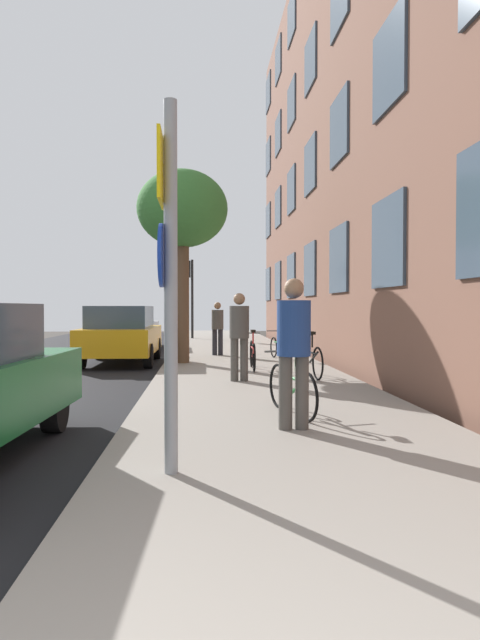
{
  "coord_description": "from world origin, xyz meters",
  "views": [
    {
      "loc": [
        -0.0,
        -0.57,
        1.59
      ],
      "look_at": [
        0.78,
        10.35,
        1.33
      ],
      "focal_mm": 30.24,
      "sensor_mm": 36.0,
      "label": 1
    }
  ],
  "objects_px": {
    "bicycle_3": "(279,347)",
    "car_2": "(132,327)",
    "traffic_light": "(190,285)",
    "pedestrian_1": "(239,331)",
    "bicycle_0": "(292,388)",
    "bicycle_2": "(253,354)",
    "pedestrian_2": "(218,325)",
    "pedestrian_0": "(294,343)",
    "sign_post": "(168,264)",
    "car_1": "(122,334)",
    "bicycle_1": "(310,359)",
    "tree_near": "(183,212)"
  },
  "relations": [
    {
      "from": "pedestrian_0",
      "to": "bicycle_3",
      "type": "bearing_deg",
      "value": 82.91
    },
    {
      "from": "sign_post",
      "to": "traffic_light",
      "type": "bearing_deg",
      "value": 90.68
    },
    {
      "from": "bicycle_0",
      "to": "pedestrian_1",
      "type": "relative_size",
      "value": 0.93
    },
    {
      "from": "car_2",
      "to": "pedestrian_2",
      "type": "bearing_deg",
      "value": -53.46
    },
    {
      "from": "tree_near",
      "to": "bicycle_3",
      "type": "relative_size",
      "value": 3.24
    },
    {
      "from": "bicycle_3",
      "to": "car_2",
      "type": "relative_size",
      "value": 0.35
    },
    {
      "from": "pedestrian_0",
      "to": "pedestrian_1",
      "type": "height_order",
      "value": "pedestrian_0"
    },
    {
      "from": "bicycle_1",
      "to": "pedestrian_1",
      "type": "xyz_separation_m",
      "value": [
        -1.53,
        -0.5,
        0.62
      ]
    },
    {
      "from": "bicycle_2",
      "to": "pedestrian_2",
      "type": "bearing_deg",
      "value": 100.39
    },
    {
      "from": "traffic_light",
      "to": "pedestrian_1",
      "type": "relative_size",
      "value": 2.14
    },
    {
      "from": "pedestrian_0",
      "to": "car_2",
      "type": "height_order",
      "value": "pedestrian_0"
    },
    {
      "from": "bicycle_2",
      "to": "pedestrian_1",
      "type": "distance_m",
      "value": 2.14
    },
    {
      "from": "pedestrian_0",
      "to": "car_1",
      "type": "xyz_separation_m",
      "value": [
        -3.36,
        8.94,
        -0.32
      ]
    },
    {
      "from": "bicycle_2",
      "to": "pedestrian_0",
      "type": "bearing_deg",
      "value": -90.94
    },
    {
      "from": "tree_near",
      "to": "bicycle_1",
      "type": "distance_m",
      "value": 5.57
    },
    {
      "from": "tree_near",
      "to": "pedestrian_2",
      "type": "distance_m",
      "value": 3.92
    },
    {
      "from": "traffic_light",
      "to": "pedestrian_2",
      "type": "xyz_separation_m",
      "value": [
        1.04,
        -9.31,
        -1.64
      ]
    },
    {
      "from": "sign_post",
      "to": "pedestrian_0",
      "type": "relative_size",
      "value": 1.81
    },
    {
      "from": "car_1",
      "to": "pedestrian_2",
      "type": "bearing_deg",
      "value": 24.71
    },
    {
      "from": "bicycle_1",
      "to": "car_1",
      "type": "distance_m",
      "value": 6.15
    },
    {
      "from": "bicycle_0",
      "to": "bicycle_2",
      "type": "xyz_separation_m",
      "value": [
        -0.02,
        5.41,
        0.0
      ]
    },
    {
      "from": "bicycle_1",
      "to": "pedestrian_1",
      "type": "relative_size",
      "value": 1.0
    },
    {
      "from": "sign_post",
      "to": "pedestrian_1",
      "type": "bearing_deg",
      "value": 80.0
    },
    {
      "from": "bicycle_0",
      "to": "pedestrian_2",
      "type": "bearing_deg",
      "value": 94.55
    },
    {
      "from": "sign_post",
      "to": "traffic_light",
      "type": "xyz_separation_m",
      "value": [
        -0.25,
        21.13,
        0.73
      ]
    },
    {
      "from": "pedestrian_1",
      "to": "car_1",
      "type": "xyz_separation_m",
      "value": [
        -3.0,
        4.64,
        -0.28
      ]
    },
    {
      "from": "bicycle_0",
      "to": "pedestrian_2",
      "type": "distance_m",
      "value": 9.37
    },
    {
      "from": "bicycle_2",
      "to": "car_2",
      "type": "distance_m",
      "value": 9.08
    },
    {
      "from": "bicycle_1",
      "to": "pedestrian_0",
      "type": "distance_m",
      "value": 4.99
    },
    {
      "from": "pedestrian_2",
      "to": "bicycle_2",
      "type": "bearing_deg",
      "value": -79.61
    },
    {
      "from": "tree_near",
      "to": "bicycle_3",
      "type": "bearing_deg",
      "value": 16.32
    },
    {
      "from": "car_2",
      "to": "sign_post",
      "type": "bearing_deg",
      "value": -81.55
    },
    {
      "from": "sign_post",
      "to": "bicycle_0",
      "type": "distance_m",
      "value": 3.28
    },
    {
      "from": "pedestrian_0",
      "to": "pedestrian_1",
      "type": "bearing_deg",
      "value": 94.71
    },
    {
      "from": "bicycle_0",
      "to": "pedestrian_0",
      "type": "bearing_deg",
      "value": -98.24
    },
    {
      "from": "bicycle_0",
      "to": "pedestrian_2",
      "type": "xyz_separation_m",
      "value": [
        -0.74,
        9.32,
        0.57
      ]
    },
    {
      "from": "sign_post",
      "to": "bicycle_0",
      "type": "height_order",
      "value": "sign_post"
    },
    {
      "from": "sign_post",
      "to": "car_2",
      "type": "relative_size",
      "value": 0.73
    },
    {
      "from": "sign_post",
      "to": "tree_near",
      "type": "distance_m",
      "value": 9.84
    },
    {
      "from": "bicycle_3",
      "to": "car_1",
      "type": "bearing_deg",
      "value": 177.78
    },
    {
      "from": "bicycle_2",
      "to": "car_2",
      "type": "xyz_separation_m",
      "value": [
        -3.9,
        8.2,
        0.35
      ]
    },
    {
      "from": "bicycle_2",
      "to": "pedestrian_2",
      "type": "distance_m",
      "value": 4.01
    },
    {
      "from": "bicycle_2",
      "to": "car_1",
      "type": "xyz_separation_m",
      "value": [
        -3.46,
        2.65,
        0.35
      ]
    },
    {
      "from": "bicycle_0",
      "to": "bicycle_1",
      "type": "distance_m",
      "value": 4.06
    },
    {
      "from": "traffic_light",
      "to": "bicycle_0",
      "type": "relative_size",
      "value": 2.31
    },
    {
      "from": "tree_near",
      "to": "bicycle_2",
      "type": "bearing_deg",
      "value": -44.58
    },
    {
      "from": "pedestrian_0",
      "to": "pedestrian_2",
      "type": "relative_size",
      "value": 1.11
    },
    {
      "from": "traffic_light",
      "to": "car_1",
      "type": "relative_size",
      "value": 0.93
    },
    {
      "from": "traffic_light",
      "to": "bicycle_1",
      "type": "height_order",
      "value": "traffic_light"
    },
    {
      "from": "bicycle_3",
      "to": "pedestrian_0",
      "type": "height_order",
      "value": "pedestrian_0"
    }
  ]
}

